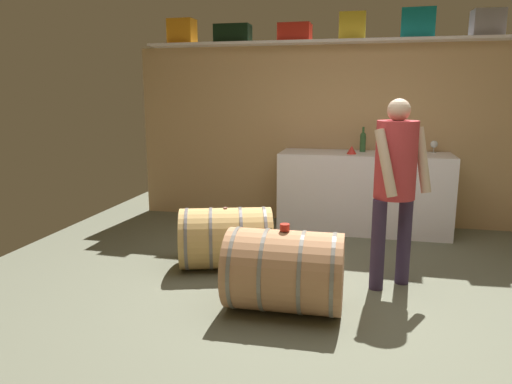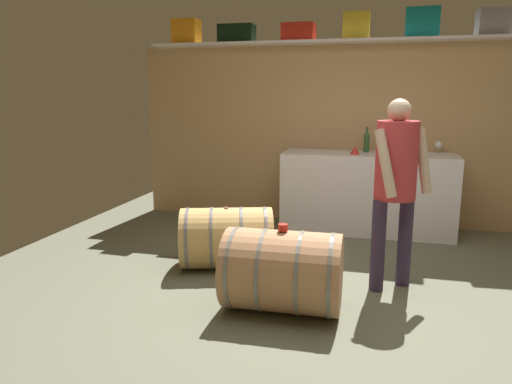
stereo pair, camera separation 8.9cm
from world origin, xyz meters
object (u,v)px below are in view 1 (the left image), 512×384
toolcase_grey (487,23)px  red_funnel (352,150)px  toolcase_yellow (352,26)px  work_cabinet (363,192)px  wine_barrel_near (285,271)px  wine_barrel_far (226,238)px  toolcase_black (233,34)px  toolcase_orange (182,32)px  wine_glass (434,145)px  tasting_cup (285,227)px  toolcase_teal (418,24)px  toolcase_red (295,33)px  wine_bottle_green (363,141)px  winemaker_pouring (396,174)px  wine_bottle_clear (391,141)px

toolcase_grey → red_funnel: 1.98m
toolcase_yellow → work_cabinet: (0.21, -0.23, -1.89)m
toolcase_yellow → wine_barrel_near: (-0.33, -2.57, -2.04)m
toolcase_grey → wine_barrel_far: toolcase_grey is taller
toolcase_black → toolcase_orange: bearing=179.6°
toolcase_black → wine_glass: (2.41, -0.01, -1.29)m
toolcase_black → tasting_cup: bearing=-67.4°
toolcase_teal → wine_barrel_near: bearing=-108.7°
toolcase_red → wine_bottle_green: toolcase_red is taller
toolcase_grey → tasting_cup: bearing=-128.4°
toolcase_grey → tasting_cup: toolcase_grey is taller
red_funnel → winemaker_pouring: (0.40, -1.56, -0.01)m
toolcase_red → wine_glass: 2.09m
toolcase_yellow → tasting_cup: bearing=-97.2°
toolcase_orange → winemaker_pouring: bearing=-34.9°
toolcase_orange → red_funnel: (2.14, -0.36, -1.38)m
toolcase_black → wine_barrel_far: bearing=-77.4°
toolcase_orange → toolcase_red: bearing=2.3°
red_funnel → wine_barrel_near: red_funnel is taller
winemaker_pouring → red_funnel: bearing=-114.9°
toolcase_orange → toolcase_teal: bearing=2.3°
toolcase_teal → wine_barrel_far: toolcase_teal is taller
wine_bottle_clear → winemaker_pouring: 1.83m
toolcase_teal → work_cabinet: 1.98m
wine_glass → winemaker_pouring: size_ratio=0.09×
toolcase_red → red_funnel: (0.72, -0.36, -1.33)m
tasting_cup → toolcase_orange: bearing=124.2°
wine_barrel_far → tasting_cup: 1.08m
tasting_cup → toolcase_black: bearing=113.0°
work_cabinet → wine_barrel_near: (-0.54, -2.33, -0.15)m
toolcase_yellow → wine_glass: (0.98, -0.01, -1.33)m
toolcase_teal → wine_glass: (0.26, -0.01, -1.34)m
toolcase_yellow → toolcase_teal: size_ratio=0.84×
red_funnel → tasting_cup: bearing=-100.1°
toolcase_orange → toolcase_teal: toolcase_teal is taller
wine_glass → toolcase_yellow: bearing=179.2°
toolcase_black → toolcase_teal: bearing=-0.4°
toolcase_black → tasting_cup: 3.25m
toolcase_red → toolcase_grey: size_ratio=1.16×
toolcase_black → wine_barrel_near: (1.09, -2.57, -2.00)m
wine_bottle_clear → wine_bottle_green: size_ratio=0.97×
wine_bottle_clear → red_funnel: wine_bottle_clear is taller
wine_glass → toolcase_orange: bearing=179.8°
wine_bottle_green → red_funnel: bearing=-115.1°
toolcase_grey → wine_bottle_green: bearing=-178.9°
toolcase_yellow → wine_bottle_clear: (0.50, -0.09, -1.29)m
toolcase_grey → wine_bottle_clear: 1.60m
toolcase_orange → winemaker_pouring: toolcase_orange is taller
wine_bottle_clear → toolcase_black: bearing=177.3°
wine_glass → tasting_cup: (-1.32, -2.55, -0.37)m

